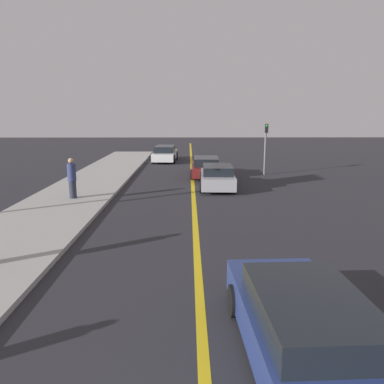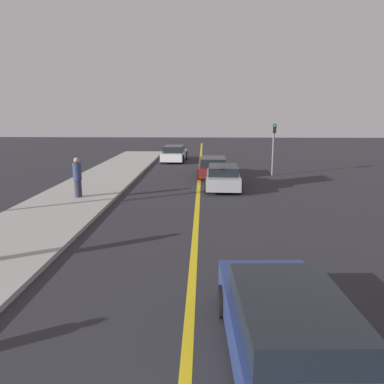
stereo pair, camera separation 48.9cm
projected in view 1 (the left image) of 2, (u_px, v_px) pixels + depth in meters
road_center_line at (193, 188)px, 19.77m from camera, size 0.20×60.00×0.01m
sidewalk_left at (85, 188)px, 19.66m from camera, size 3.78×35.90×0.15m
car_near_right_lane at (305, 328)px, 5.86m from camera, size 2.07×4.62×1.27m
car_ahead_center at (217, 177)px, 19.73m from camera, size 1.94×4.04×1.23m
car_far_distant at (206, 167)px, 23.50m from camera, size 1.94×4.27×1.21m
car_parked_left_lot at (165, 154)px, 30.74m from camera, size 2.00×4.54×1.29m
pedestrian_far_standing at (72, 178)px, 16.74m from camera, size 0.38×0.38×1.82m
traffic_light at (266, 143)px, 23.63m from camera, size 0.18×0.40×3.24m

